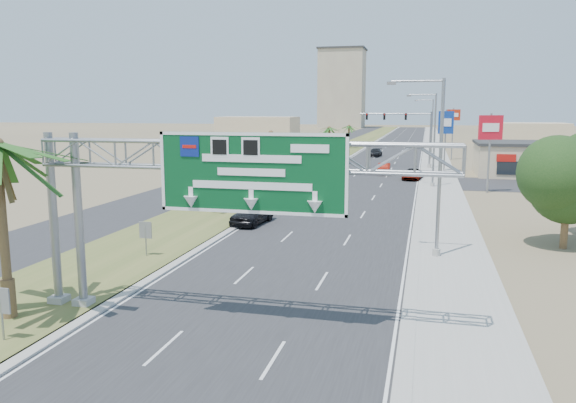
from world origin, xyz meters
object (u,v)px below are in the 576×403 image
(signal_mast, at_px, (416,134))
(store_building, at_px, (551,160))
(pole_sign_blue, at_px, (446,125))
(car_right_lane, at_px, (413,174))
(pole_sign_red_far, at_px, (453,119))
(car_far, at_px, (375,153))
(car_left_lane, at_px, (252,213))
(pole_sign_red_near, at_px, (490,131))
(car_mid_lane, at_px, (384,169))
(sign_gantry, at_px, (216,169))

(signal_mast, relative_size, store_building, 0.57)
(pole_sign_blue, bearing_deg, store_building, -10.43)
(store_building, bearing_deg, signal_mast, 160.46)
(car_right_lane, distance_m, pole_sign_blue, 12.30)
(car_right_lane, xyz_separation_m, pole_sign_red_far, (5.59, 29.03, 6.08))
(car_right_lane, relative_size, pole_sign_blue, 0.55)
(car_far, bearing_deg, car_right_lane, -71.53)
(store_building, relative_size, pole_sign_blue, 2.17)
(car_far, relative_size, pole_sign_blue, 0.58)
(car_left_lane, xyz_separation_m, pole_sign_red_near, (18.33, 20.56, 5.35))
(car_mid_lane, bearing_deg, signal_mast, 66.15)
(signal_mast, xyz_separation_m, pole_sign_red_near, (7.65, -22.92, 1.31))
(store_building, xyz_separation_m, car_mid_lane, (-20.50, -3.06, -1.28))
(sign_gantry, relative_size, pole_sign_red_far, 1.97)
(car_far, bearing_deg, signal_mast, -62.67)
(sign_gantry, distance_m, car_left_lane, 19.80)
(pole_sign_red_far, bearing_deg, car_left_lane, -105.54)
(signal_mast, xyz_separation_m, pole_sign_blue, (3.94, -3.60, 1.37))
(sign_gantry, xyz_separation_m, car_far, (-1.05, 80.35, -5.36))
(sign_gantry, relative_size, pole_sign_blue, 2.02)
(car_far, bearing_deg, sign_gantry, -83.63)
(car_far, height_order, pole_sign_blue, pole_sign_blue)
(store_building, distance_m, pole_sign_blue, 13.76)
(pole_sign_blue, bearing_deg, pole_sign_red_near, -79.13)
(car_right_lane, bearing_deg, pole_sign_red_far, 85.34)
(signal_mast, bearing_deg, car_mid_lane, -112.12)
(sign_gantry, bearing_deg, car_far, 90.75)
(sign_gantry, xyz_separation_m, signal_mast, (6.23, 62.05, -1.21))
(signal_mast, relative_size, car_far, 2.15)
(car_mid_lane, distance_m, pole_sign_blue, 10.85)
(car_mid_lane, bearing_deg, car_far, 95.80)
(pole_sign_red_near, height_order, pole_sign_blue, pole_sign_blue)
(car_left_lane, bearing_deg, store_building, 60.15)
(store_building, bearing_deg, pole_sign_red_far, 117.88)
(sign_gantry, height_order, car_right_lane, sign_gantry)
(store_building, height_order, pole_sign_red_far, pole_sign_red_far)
(car_right_lane, height_order, pole_sign_red_near, pole_sign_red_near)
(car_far, relative_size, pole_sign_red_near, 0.60)
(car_far, distance_m, pole_sign_red_far, 14.60)
(signal_mast, height_order, car_mid_lane, signal_mast)
(sign_gantry, distance_m, pole_sign_blue, 59.32)
(pole_sign_red_near, relative_size, pole_sign_red_far, 0.93)
(car_right_lane, bearing_deg, pole_sign_blue, 75.44)
(sign_gantry, height_order, pole_sign_blue, pole_sign_blue)
(pole_sign_red_near, bearing_deg, signal_mast, 108.47)
(pole_sign_blue, bearing_deg, sign_gantry, -99.88)
(car_left_lane, bearing_deg, car_mid_lane, 84.91)
(car_mid_lane, xyz_separation_m, pole_sign_red_near, (11.33, -13.89, 5.44))
(signal_mast, distance_m, car_far, 20.13)
(store_building, height_order, car_far, store_building)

